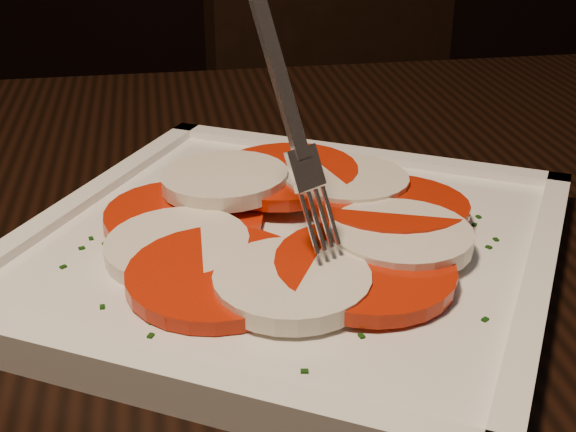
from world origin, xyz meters
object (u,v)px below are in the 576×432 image
Objects in this scene: chair at (367,155)px; plate at (288,250)px; table at (404,351)px; fork at (268,78)px.

chair is 0.78m from plate.
plate is (-0.16, -0.73, 0.22)m from chair.
plate is (-0.08, -0.05, 0.11)m from table.
chair is at bearing 38.02° from fork.
table is 7.94× the size of fork.
plate is at bearing -151.65° from table.
fork is at bearing -121.66° from plate.
plate is at bearing 19.48° from fork.
plate reaches higher than table.
fork reaches higher than chair.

